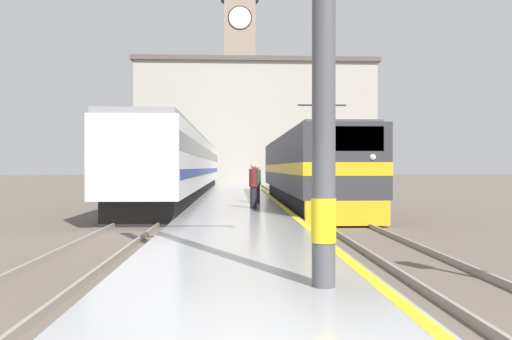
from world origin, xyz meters
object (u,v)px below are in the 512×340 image
at_px(second_waiting_passenger, 253,184).
at_px(locomotive_train, 306,170).
at_px(person_on_platform, 257,183).
at_px(passenger_train, 186,166).
at_px(clock_tower, 240,72).

bearing_deg(second_waiting_passenger, locomotive_train, 63.22).
bearing_deg(locomotive_train, person_on_platform, -133.41).
distance_m(passenger_train, second_waiting_passenger, 14.19).
xyz_separation_m(locomotive_train, passenger_train, (-6.84, 7.87, 0.23)).
bearing_deg(person_on_platform, passenger_train, 111.66).
distance_m(locomotive_train, passenger_train, 10.43).
distance_m(second_waiting_passenger, clock_tower, 48.08).
height_order(second_waiting_passenger, clock_tower, clock_tower).
xyz_separation_m(second_waiting_passenger, clock_tower, (-0.05, 46.20, 13.33)).
bearing_deg(passenger_train, locomotive_train, -49.02).
height_order(locomotive_train, person_on_platform, locomotive_train).
relative_size(passenger_train, clock_tower, 1.28).
bearing_deg(locomotive_train, second_waiting_passenger, -116.78).
xyz_separation_m(locomotive_train, second_waiting_passenger, (-2.89, -5.73, -0.56)).
xyz_separation_m(locomotive_train, person_on_platform, (-2.61, -2.76, -0.59)).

